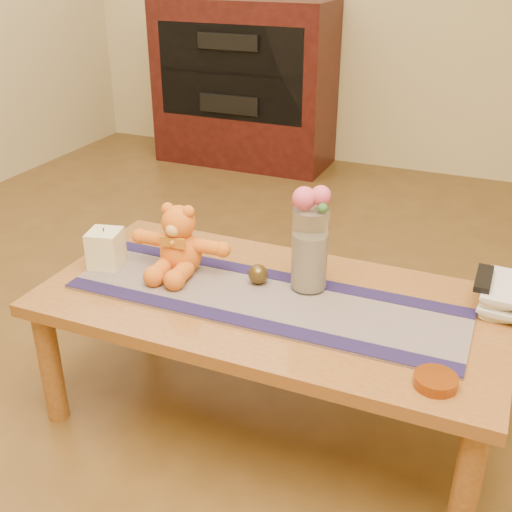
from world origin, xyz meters
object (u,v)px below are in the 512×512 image
at_px(teddy_bear, 180,239).
at_px(book_bottom, 480,299).
at_px(tv_remote, 484,278).
at_px(amber_dish, 435,381).
at_px(pillar_candle, 106,248).
at_px(bronze_ball, 258,274).
at_px(glass_vase, 310,249).

xyz_separation_m(teddy_bear, book_bottom, (0.92, 0.18, -0.11)).
height_order(tv_remote, amber_dish, tv_remote).
bearing_deg(amber_dish, pillar_candle, 169.15).
bearing_deg(pillar_candle, bronze_ball, 9.22).
distance_m(glass_vase, amber_dish, 0.56).
distance_m(teddy_bear, glass_vase, 0.42).
xyz_separation_m(glass_vase, bronze_ball, (-0.15, -0.04, -0.10)).
bearing_deg(tv_remote, glass_vase, -166.29).
height_order(teddy_bear, book_bottom, teddy_bear).
bearing_deg(teddy_bear, book_bottom, 7.45).
relative_size(pillar_candle, glass_vase, 0.47).
bearing_deg(amber_dish, teddy_bear, 161.80).
height_order(book_bottom, amber_dish, amber_dish).
distance_m(bronze_ball, amber_dish, 0.66).
height_order(pillar_candle, tv_remote, pillar_candle).
distance_m(pillar_candle, glass_vase, 0.68).
bearing_deg(bronze_ball, glass_vase, 13.27).
bearing_deg(amber_dish, tv_remote, 82.45).
xyz_separation_m(pillar_candle, tv_remote, (1.16, 0.24, 0.02)).
xyz_separation_m(teddy_bear, glass_vase, (0.42, 0.05, 0.02)).
bearing_deg(book_bottom, pillar_candle, -170.83).
xyz_separation_m(bronze_ball, tv_remote, (0.65, 0.16, 0.05)).
bearing_deg(bronze_ball, amber_dish, -26.35).
bearing_deg(tv_remote, book_bottom, 90.00).
relative_size(pillar_candle, book_bottom, 0.55).
relative_size(bronze_ball, amber_dish, 0.58).
distance_m(pillar_candle, book_bottom, 1.19).
xyz_separation_m(bronze_ball, amber_dish, (0.59, -0.29, -0.03)).
bearing_deg(pillar_candle, tv_remote, 11.70).
bearing_deg(book_bottom, amber_dish, -100.39).
xyz_separation_m(tv_remote, amber_dish, (-0.06, -0.45, -0.07)).
relative_size(bronze_ball, book_bottom, 0.28).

